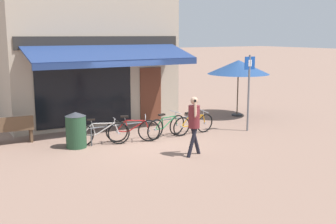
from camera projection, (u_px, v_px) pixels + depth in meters
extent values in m
plane|color=#846656|center=(143.00, 142.00, 13.28)|extent=(160.00, 160.00, 0.00)
cube|color=tan|center=(88.00, 44.00, 16.20)|extent=(6.42, 3.00, 5.99)
cube|color=black|center=(85.00, 95.00, 14.89)|extent=(3.53, 0.04, 2.20)
cube|color=#5B2D1E|center=(151.00, 95.00, 16.25)|extent=(0.90, 0.04, 2.10)
cube|color=#282623|center=(103.00, 43.00, 14.91)|extent=(6.10, 0.06, 0.44)
cube|color=navy|center=(112.00, 53.00, 14.26)|extent=(5.78, 1.72, 0.50)
cube|color=navy|center=(123.00, 64.00, 13.60)|extent=(5.78, 0.03, 0.20)
cylinder|color=#47494F|center=(147.00, 122.00, 13.68)|extent=(3.96, 0.04, 0.04)
cylinder|color=#47494F|center=(91.00, 137.00, 12.76)|extent=(0.04, 0.04, 0.55)
cylinder|color=#47494F|center=(196.00, 124.00, 14.70)|extent=(0.04, 0.04, 0.55)
torus|color=black|center=(119.00, 133.00, 13.00)|extent=(0.69, 0.31, 0.69)
cylinder|color=#9E9EA3|center=(119.00, 133.00, 13.00)|extent=(0.09, 0.08, 0.08)
torus|color=black|center=(82.00, 135.00, 12.75)|extent=(0.69, 0.31, 0.69)
cylinder|color=#9E9EA3|center=(82.00, 135.00, 12.75)|extent=(0.09, 0.08, 0.08)
cylinder|color=#BCB7B2|center=(105.00, 129.00, 12.89)|extent=(0.60, 0.18, 0.37)
cylinder|color=#BCB7B2|center=(103.00, 123.00, 12.87)|extent=(0.66, 0.24, 0.05)
cylinder|color=#BCB7B2|center=(94.00, 129.00, 12.81)|extent=(0.12, 0.11, 0.36)
cylinder|color=#BCB7B2|center=(89.00, 135.00, 12.79)|extent=(0.38, 0.15, 0.05)
cylinder|color=#BCB7B2|center=(87.00, 129.00, 12.77)|extent=(0.33, 0.10, 0.36)
cylinder|color=#BCB7B2|center=(117.00, 128.00, 12.97)|extent=(0.15, 0.11, 0.33)
cylinder|color=#9E9EA3|center=(92.00, 122.00, 12.78)|extent=(0.06, 0.05, 0.11)
cube|color=black|center=(91.00, 120.00, 12.77)|extent=(0.26, 0.17, 0.06)
cylinder|color=#9E9EA3|center=(114.00, 121.00, 12.94)|extent=(0.04, 0.05, 0.14)
cylinder|color=#9E9EA3|center=(114.00, 119.00, 12.94)|extent=(0.18, 0.50, 0.08)
torus|color=black|center=(149.00, 131.00, 13.29)|extent=(0.67, 0.39, 0.71)
cylinder|color=#9E9EA3|center=(149.00, 131.00, 13.29)|extent=(0.09, 0.09, 0.07)
torus|color=black|center=(117.00, 131.00, 13.21)|extent=(0.67, 0.39, 0.71)
cylinder|color=#9E9EA3|center=(117.00, 131.00, 13.21)|extent=(0.09, 0.09, 0.07)
cylinder|color=#B21E1E|center=(137.00, 126.00, 13.22)|extent=(0.52, 0.30, 0.38)
cylinder|color=#B21E1E|center=(135.00, 120.00, 13.18)|extent=(0.57, 0.31, 0.05)
cylinder|color=#B21E1E|center=(127.00, 126.00, 13.20)|extent=(0.12, 0.06, 0.37)
cylinder|color=#B21E1E|center=(122.00, 131.00, 13.23)|extent=(0.33, 0.19, 0.05)
cylinder|color=#B21E1E|center=(121.00, 126.00, 13.18)|extent=(0.28, 0.18, 0.37)
cylinder|color=#B21E1E|center=(147.00, 126.00, 13.24)|extent=(0.15, 0.08, 0.34)
cylinder|color=#9E9EA3|center=(125.00, 119.00, 13.14)|extent=(0.06, 0.04, 0.11)
cube|color=black|center=(124.00, 117.00, 13.13)|extent=(0.26, 0.20, 0.05)
cylinder|color=#9E9EA3|center=(145.00, 118.00, 13.19)|extent=(0.04, 0.04, 0.14)
cylinder|color=#9E9EA3|center=(145.00, 116.00, 13.17)|extent=(0.26, 0.48, 0.05)
torus|color=black|center=(177.00, 125.00, 14.19)|extent=(0.70, 0.28, 0.70)
cylinder|color=#9E9EA3|center=(177.00, 125.00, 14.19)|extent=(0.08, 0.08, 0.08)
torus|color=black|center=(155.00, 130.00, 13.48)|extent=(0.70, 0.28, 0.70)
cylinder|color=#9E9EA3|center=(155.00, 130.00, 13.48)|extent=(0.08, 0.08, 0.08)
cylinder|color=#23703D|center=(169.00, 122.00, 13.88)|extent=(0.56, 0.14, 0.37)
cylinder|color=#23703D|center=(169.00, 117.00, 13.81)|extent=(0.61, 0.19, 0.05)
cylinder|color=#23703D|center=(163.00, 123.00, 13.66)|extent=(0.11, 0.10, 0.36)
cylinder|color=#23703D|center=(159.00, 129.00, 13.60)|extent=(0.35, 0.12, 0.05)
cylinder|color=#23703D|center=(159.00, 124.00, 13.53)|extent=(0.31, 0.07, 0.36)
cylinder|color=#23703D|center=(176.00, 120.00, 14.11)|extent=(0.14, 0.11, 0.33)
cylinder|color=#9E9EA3|center=(162.00, 117.00, 13.56)|extent=(0.06, 0.05, 0.11)
cube|color=black|center=(162.00, 115.00, 13.54)|extent=(0.26, 0.16, 0.06)
cylinder|color=#9E9EA3|center=(176.00, 114.00, 14.01)|extent=(0.04, 0.05, 0.14)
cylinder|color=#9E9EA3|center=(176.00, 112.00, 13.99)|extent=(0.15, 0.51, 0.08)
torus|color=black|center=(205.00, 123.00, 14.52)|extent=(0.67, 0.17, 0.67)
cylinder|color=#9E9EA3|center=(205.00, 123.00, 14.52)|extent=(0.07, 0.07, 0.08)
torus|color=black|center=(182.00, 127.00, 13.97)|extent=(0.67, 0.17, 0.67)
cylinder|color=#9E9EA3|center=(182.00, 127.00, 13.97)|extent=(0.07, 0.07, 0.08)
cylinder|color=orange|center=(197.00, 120.00, 14.27)|extent=(0.56, 0.04, 0.35)
cylinder|color=orange|center=(196.00, 116.00, 14.20)|extent=(0.61, 0.07, 0.05)
cylinder|color=orange|center=(189.00, 121.00, 14.10)|extent=(0.12, 0.09, 0.35)
cylinder|color=orange|center=(186.00, 126.00, 14.07)|extent=(0.35, 0.06, 0.05)
cylinder|color=orange|center=(185.00, 122.00, 14.00)|extent=(0.30, 0.06, 0.35)
cylinder|color=orange|center=(204.00, 119.00, 14.45)|extent=(0.15, 0.09, 0.32)
cylinder|color=#9E9EA3|center=(189.00, 115.00, 14.01)|extent=(0.06, 0.05, 0.11)
cube|color=black|center=(189.00, 113.00, 13.98)|extent=(0.25, 0.12, 0.06)
cylinder|color=#9E9EA3|center=(203.00, 113.00, 14.35)|extent=(0.03, 0.04, 0.14)
cylinder|color=#9E9EA3|center=(204.00, 111.00, 14.33)|extent=(0.05, 0.52, 0.09)
cylinder|color=black|center=(192.00, 143.00, 11.62)|extent=(0.33, 0.11, 0.82)
cylinder|color=black|center=(196.00, 140.00, 11.89)|extent=(0.33, 0.11, 0.82)
cylinder|color=maroon|center=(194.00, 117.00, 11.63)|extent=(0.33, 0.33, 0.63)
sphere|color=tan|center=(194.00, 101.00, 11.54)|extent=(0.21, 0.21, 0.21)
cylinder|color=maroon|center=(193.00, 115.00, 11.83)|extent=(0.28, 0.14, 0.56)
cylinder|color=maroon|center=(196.00, 113.00, 11.41)|extent=(0.20, 0.17, 0.27)
cylinder|color=tan|center=(195.00, 110.00, 11.39)|extent=(0.13, 0.18, 0.42)
cube|color=black|center=(195.00, 102.00, 11.39)|extent=(0.02, 0.07, 0.14)
cylinder|color=#23472D|center=(76.00, 132.00, 12.57)|extent=(0.61, 0.61, 0.96)
cone|color=#33353A|center=(75.00, 114.00, 12.47)|extent=(0.62, 0.62, 0.12)
cylinder|color=slate|center=(249.00, 93.00, 14.60)|extent=(0.07, 0.07, 2.66)
cube|color=#14429E|center=(250.00, 63.00, 14.40)|extent=(0.44, 0.02, 0.44)
cube|color=white|center=(250.00, 63.00, 14.39)|extent=(0.14, 0.01, 0.22)
cylinder|color=#4C3D2D|center=(238.00, 89.00, 17.39)|extent=(0.05, 0.05, 2.27)
cone|color=navy|center=(238.00, 67.00, 17.23)|extent=(2.53, 2.53, 0.57)
cylinder|color=#262628|center=(237.00, 115.00, 17.59)|extent=(0.44, 0.44, 0.06)
cube|color=brown|center=(6.00, 130.00, 12.99)|extent=(1.63, 0.59, 0.06)
cube|color=brown|center=(6.00, 124.00, 12.78)|extent=(1.60, 0.20, 0.40)
cube|color=brown|center=(31.00, 134.00, 13.34)|extent=(0.11, 0.36, 0.45)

